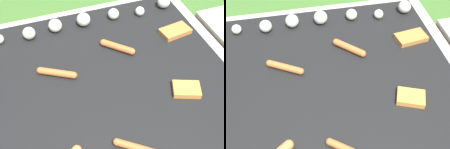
{
  "view_description": "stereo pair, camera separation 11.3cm",
  "coord_description": "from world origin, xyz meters",
  "views": [
    {
      "loc": [
        -0.27,
        -0.74,
        1.2
      ],
      "look_at": [
        0.0,
        0.0,
        0.38
      ],
      "focal_mm": 50.0,
      "sensor_mm": 36.0,
      "label": 1
    },
    {
      "loc": [
        -0.16,
        -0.77,
        1.2
      ],
      "look_at": [
        0.0,
        0.0,
        0.38
      ],
      "focal_mm": 50.0,
      "sensor_mm": 36.0,
      "label": 2
    }
  ],
  "objects": [
    {
      "name": "mushroom_row",
      "position": [
        0.02,
        0.34,
        0.39
      ],
      "size": [
        0.8,
        0.07,
        0.06
      ],
      "color": "beige",
      "rests_on": "grill"
    },
    {
      "name": "sausage_mid_left",
      "position": [
        0.07,
        0.14,
        0.38
      ],
      "size": [
        0.12,
        0.12,
        0.03
      ],
      "color": "#B7602D",
      "rests_on": "grill"
    },
    {
      "name": "bread_slice_right",
      "position": [
        0.23,
        -0.15,
        0.37
      ],
      "size": [
        0.11,
        0.1,
        0.02
      ],
      "color": "#D18438",
      "rests_on": "grill"
    },
    {
      "name": "grill",
      "position": [
        0.0,
        0.0,
        0.18
      ],
      "size": [
        1.0,
        1.0,
        0.36
      ],
      "color": "#A89E8C",
      "rests_on": "ground_plane"
    },
    {
      "name": "ground_plane",
      "position": [
        0.0,
        0.0,
        0.0
      ],
      "size": [
        14.0,
        14.0,
        0.0
      ],
      "primitive_type": "plane",
      "color": "#3D6628"
    },
    {
      "name": "bread_slice_left",
      "position": [
        0.34,
        0.16,
        0.37
      ],
      "size": [
        0.14,
        0.09,
        0.02
      ],
      "color": "#B27033",
      "rests_on": "grill"
    },
    {
      "name": "sausage_back_left",
      "position": [
        -0.19,
        0.08,
        0.37
      ],
      "size": [
        0.14,
        0.09,
        0.03
      ],
      "color": "#B7602D",
      "rests_on": "grill"
    }
  ]
}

